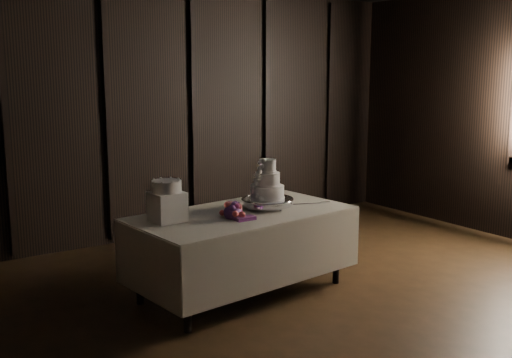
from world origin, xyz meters
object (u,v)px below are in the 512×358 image
Objects in this scene: small_cake at (167,186)px; display_table at (242,249)px; wedding_cake at (266,184)px; box_pedestal at (167,207)px; cake_stand at (267,203)px; bouquet at (232,211)px.

display_table is at bearing -6.91° from small_cake.
wedding_cake reaches higher than box_pedestal.
box_pedestal reaches higher than cake_stand.
small_cake is (-0.51, 0.21, 0.24)m from bouquet.
box_pedestal is at bearing 160.76° from wedding_cake.
bouquet is at bearing -22.53° from box_pedestal.
box_pedestal is 0.17m from small_cake.
small_cake is at bearing 166.79° from display_table.
wedding_cake reaches higher than cake_stand.
small_cake is (-0.98, 0.07, 0.25)m from cake_stand.
wedding_cake is 0.96m from box_pedestal.
box_pedestal reaches higher than display_table.
bouquet is at bearing -177.97° from wedding_cake.
bouquet is (-0.18, -0.13, 0.40)m from display_table.
bouquet reaches higher than cake_stand.
box_pedestal is 1.05× the size of small_cake.
small_cake is (-0.69, 0.08, 0.64)m from display_table.
bouquet is 1.54× the size of small_cake.
cake_stand is 1.86× the size of box_pedestal.
box_pedestal is at bearing 175.95° from cake_stand.
box_pedestal is (-0.51, 0.21, 0.06)m from bouquet.
bouquet is 1.47× the size of box_pedestal.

